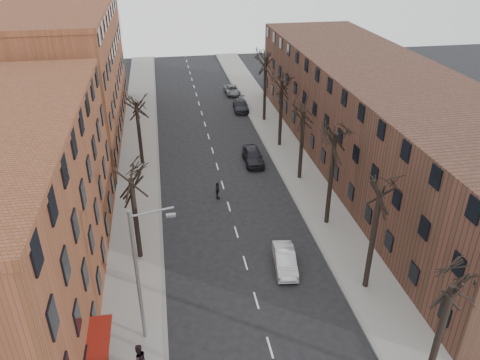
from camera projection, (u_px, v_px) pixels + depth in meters
name	position (u px, v px, depth m)	size (l,w,h in m)	color
sidewalk_left	(139.00, 159.00, 49.58)	(4.00, 90.00, 0.15)	gray
sidewalk_right	(285.00, 148.00, 51.99)	(4.00, 90.00, 0.15)	gray
building_left_far	(62.00, 75.00, 52.89)	(12.00, 28.00, 14.00)	brown
building_right	(378.00, 118.00, 46.52)	(12.00, 50.00, 10.00)	#512F26
tree_right_b	(365.00, 287.00, 32.03)	(5.20, 5.20, 10.80)	black
tree_right_c	(326.00, 223.00, 38.97)	(5.20, 5.20, 11.60)	black
tree_right_d	(299.00, 179.00, 45.90)	(5.20, 5.20, 10.00)	black
tree_right_e	(279.00, 146.00, 52.83)	(5.20, 5.20, 10.80)	black
tree_right_f	(264.00, 120.00, 59.77)	(5.20, 5.20, 11.60)	black
tree_left_a	(141.00, 257.00, 34.94)	(5.20, 5.20, 9.50)	black
tree_left_b	(143.00, 164.00, 48.81)	(5.20, 5.20, 9.50)	black
streetlight	(140.00, 272.00, 25.71)	(2.45, 0.22, 9.03)	slate
silver_sedan	(285.00, 260.00, 33.57)	(1.43, 4.10, 1.35)	silver
parked_car_near	(253.00, 156.00, 48.64)	(1.86, 4.62, 1.58)	black
parked_car_mid	(241.00, 105.00, 62.76)	(1.91, 4.70, 1.36)	black
parked_car_far	(232.00, 90.00, 68.98)	(1.97, 4.28, 1.19)	slate
pedestrian_b	(139.00, 359.00, 25.30)	(0.94, 0.73, 1.93)	black
pedestrian_crossing	(217.00, 191.00, 42.11)	(0.97, 0.40, 1.65)	black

